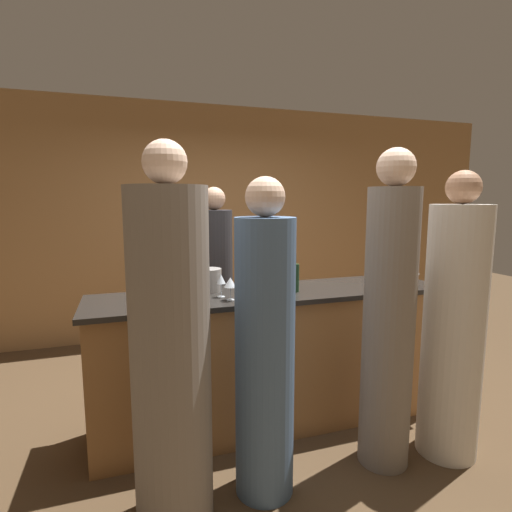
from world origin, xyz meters
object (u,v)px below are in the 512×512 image
guest_2 (265,351)px  ice_bucket (210,280)px  guest_0 (453,328)px  bartender (215,293)px  wine_bottle_0 (294,277)px  guest_1 (171,355)px  guest_3 (389,320)px

guest_2 → ice_bucket: (-0.14, 0.80, 0.26)m
guest_0 → bartender: bearing=128.8°
guest_0 → wine_bottle_0: size_ratio=6.60×
wine_bottle_0 → ice_bucket: 0.61m
ice_bucket → wine_bottle_0: bearing=-19.4°
bartender → wine_bottle_0: 1.00m
guest_1 → wine_bottle_0: guest_1 is taller
guest_0 → guest_3: guest_3 is taller
bartender → guest_3: bearing=117.5°
guest_3 → wine_bottle_0: size_ratio=7.03×
bartender → guest_2: (-0.05, -1.48, 0.00)m
bartender → guest_0: (1.22, -1.52, 0.02)m
guest_2 → guest_3: guest_3 is taller
guest_2 → wine_bottle_0: (0.44, 0.60, 0.28)m
bartender → guest_2: guest_2 is taller
guest_1 → guest_2: guest_1 is taller
wine_bottle_0 → guest_2: bearing=-125.9°
bartender → ice_bucket: bearing=74.9°
bartender → wine_bottle_0: bartender is taller
ice_bucket → guest_3: bearing=-39.9°
guest_2 → guest_1: bearing=-174.7°
guest_3 → ice_bucket: guest_3 is taller
guest_3 → wine_bottle_0: bearing=122.4°
bartender → guest_0: guest_0 is taller
bartender → guest_3: size_ratio=0.90×
guest_3 → ice_bucket: (-0.95, 0.80, 0.16)m
guest_0 → wine_bottle_0: guest_0 is taller
wine_bottle_0 → ice_bucket: wine_bottle_0 is taller
bartender → guest_3: guest_3 is taller
guest_1 → wine_bottle_0: bearing=34.3°
guest_1 → guest_3: guest_3 is taller
guest_0 → guest_1: size_ratio=0.95×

